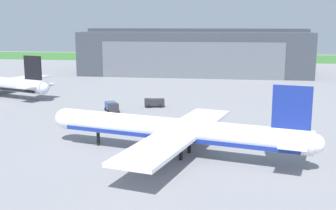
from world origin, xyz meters
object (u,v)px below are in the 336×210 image
object	(u,v)px
maintenance_hangar	(196,52)
airliner_near_left	(176,131)
baggage_tug	(154,102)
pushback_tractor	(112,106)

from	to	relation	value
maintenance_hangar	airliner_near_left	distance (m)	110.05
baggage_tug	airliner_near_left	bearing A→B (deg)	-74.61
maintenance_hangar	baggage_tug	xyz separation A→B (m)	(-3.69, -73.01, -7.25)
pushback_tractor	baggage_tug	bearing A→B (deg)	38.15
airliner_near_left	pushback_tractor	xyz separation A→B (m)	(-18.76, 29.97, -2.64)
maintenance_hangar	baggage_tug	distance (m)	73.46
maintenance_hangar	pushback_tractor	bearing A→B (deg)	-98.78
airliner_near_left	baggage_tug	xyz separation A→B (m)	(-10.12, 36.76, -2.73)
airliner_near_left	pushback_tractor	distance (m)	35.46
baggage_tug	pushback_tractor	xyz separation A→B (m)	(-8.64, -6.79, 0.09)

